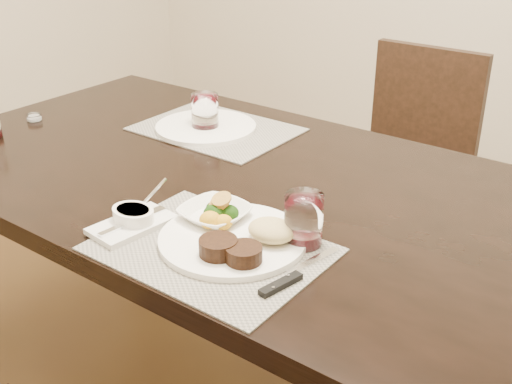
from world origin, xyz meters
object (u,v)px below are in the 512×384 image
Objects in this scene: dinner_plate at (237,237)px; cracker_bowl at (215,214)px; chair_far at (409,158)px; wine_glass_near at (303,222)px; far_plate at (206,127)px; steak_knife at (289,278)px.

cracker_bowl reaches higher than dinner_plate.
chair_far is 8.09× the size of wine_glass_near.
cracker_bowl is at bearing -169.39° from wine_glass_near.
chair_far reaches higher than wine_glass_near.
wine_glass_near is 0.73m from far_plate.
cracker_bowl is 0.21m from wine_glass_near.
dinner_plate reaches higher than far_plate.
chair_far reaches higher than cracker_bowl.
dinner_plate is 0.11m from cracker_bowl.
chair_far is 2.95× the size of far_plate.
dinner_plate is 1.34× the size of steak_knife.
cracker_bowl is (-0.10, 0.05, 0.00)m from dinner_plate.
wine_glass_near reaches higher than far_plate.
chair_far is at bearing 92.19° from cracker_bowl.
chair_far reaches higher than far_plate.
steak_knife is 0.76× the size of far_plate.
steak_knife is at bearing -67.24° from wine_glass_near.
steak_knife is 1.53× the size of cracker_bowl.
wine_glass_near reaches higher than dinner_plate.
dinner_plate is 0.17m from steak_knife.
chair_far is 0.85m from far_plate.
steak_knife is 0.15m from wine_glass_near.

